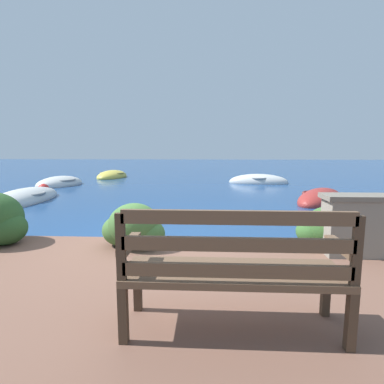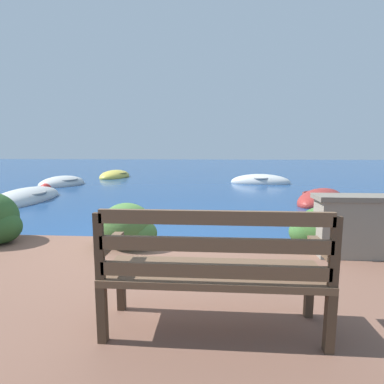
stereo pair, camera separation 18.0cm
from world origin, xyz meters
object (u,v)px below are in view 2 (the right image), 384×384
mooring_buoy (46,189)px  rowboat_far (62,184)px  park_bench (213,268)px  rowboat_nearest (26,199)px  rowboat_mid (321,200)px  rowboat_distant (115,176)px  rowboat_outer (260,182)px

mooring_buoy → rowboat_far: bearing=96.6°
park_bench → mooring_buoy: bearing=124.6°
park_bench → rowboat_nearest: (-5.53, 6.35, -0.65)m
park_bench → rowboat_mid: bearing=64.1°
rowboat_distant → mooring_buoy: size_ratio=6.18×
rowboat_mid → rowboat_far: bearing=106.8°
park_bench → rowboat_distant: (-5.32, 13.84, -0.64)m
park_bench → rowboat_far: size_ratio=0.62×
rowboat_mid → mooring_buoy: bearing=115.6°
park_bench → rowboat_nearest: size_ratio=0.49×
rowboat_mid → mooring_buoy: (-9.30, 1.84, 0.01)m
rowboat_far → rowboat_outer: (8.49, 1.26, -0.00)m
rowboat_far → rowboat_outer: size_ratio=0.94×
rowboat_nearest → rowboat_outer: (7.63, 5.11, 0.01)m
park_bench → rowboat_far: (-6.39, 10.19, -0.64)m
rowboat_far → rowboat_distant: size_ratio=0.94×
rowboat_far → park_bench: bearing=-130.9°
rowboat_outer → rowboat_distant: bearing=168.4°
park_bench → rowboat_nearest: park_bench is taller
rowboat_far → rowboat_distant: (1.07, 3.65, -0.00)m
rowboat_mid → mooring_buoy: size_ratio=5.93×
rowboat_distant → mooring_buoy: rowboat_distant is taller
rowboat_far → rowboat_distant: bearing=0.7°
rowboat_nearest → rowboat_distant: (0.21, 7.49, 0.00)m
park_bench → rowboat_outer: 11.66m
rowboat_outer → rowboat_far: bearing=-165.3°
rowboat_nearest → rowboat_far: bearing=-168.5°
rowboat_nearest → rowboat_mid: (8.62, 0.40, 0.00)m
rowboat_far → mooring_buoy: bearing=-156.4°
rowboat_outer → rowboat_distant: size_ratio=1.00×
park_bench → rowboat_mid: (3.10, 6.74, -0.64)m
park_bench → mooring_buoy: (-6.20, 8.59, -0.64)m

